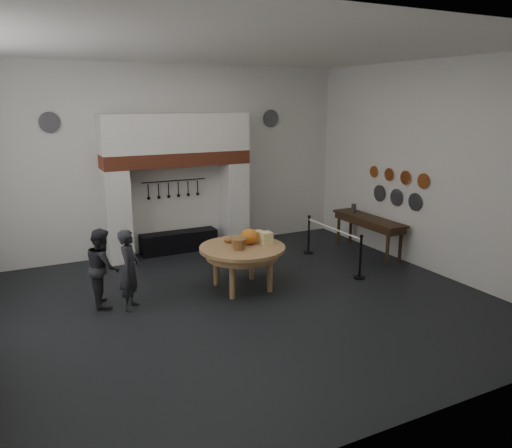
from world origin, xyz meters
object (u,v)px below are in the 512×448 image
visitor_near (130,270)px  barrier_post_far (309,235)px  side_table (369,219)px  barrier_post_near (360,258)px  work_table (242,248)px  visitor_far (103,267)px  iron_range (179,242)px

visitor_near → barrier_post_far: 4.87m
side_table → barrier_post_near: same height
visitor_near → barrier_post_near: size_ratio=1.63×
visitor_near → work_table: bearing=-63.1°
visitor_far → side_table: size_ratio=0.65×
iron_range → side_table: side_table is taller
side_table → barrier_post_near: (-1.30, -1.37, -0.42)m
work_table → barrier_post_near: 2.55m
work_table → iron_range: bearing=96.6°
iron_range → visitor_near: size_ratio=1.30×
visitor_near → barrier_post_far: bearing=-46.0°
work_table → visitor_far: visitor_far is taller
work_table → visitor_far: (-2.61, 0.42, -0.12)m
iron_range → visitor_far: (-2.27, -2.56, 0.47)m
visitor_near → side_table: 6.02m
side_table → iron_range: bearing=151.7°
iron_range → work_table: size_ratio=1.12×
barrier_post_near → barrier_post_far: same height
side_table → barrier_post_near: size_ratio=2.44×
work_table → barrier_post_far: bearing=29.8°
iron_range → work_table: bearing=-83.4°
visitor_near → barrier_post_far: (4.66, 1.39, -0.28)m
iron_range → visitor_near: (-1.87, -2.96, 0.48)m
barrier_post_far → side_table: bearing=-25.8°
work_table → visitor_near: bearing=179.5°
work_table → barrier_post_far: 2.85m
work_table → visitor_near: visitor_near is taller
visitor_far → barrier_post_near: 5.17m
iron_range → barrier_post_near: size_ratio=2.11×
visitor_near → barrier_post_near: (4.66, -0.61, -0.28)m
barrier_post_far → visitor_far: bearing=-169.0°
iron_range → visitor_near: 3.53m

